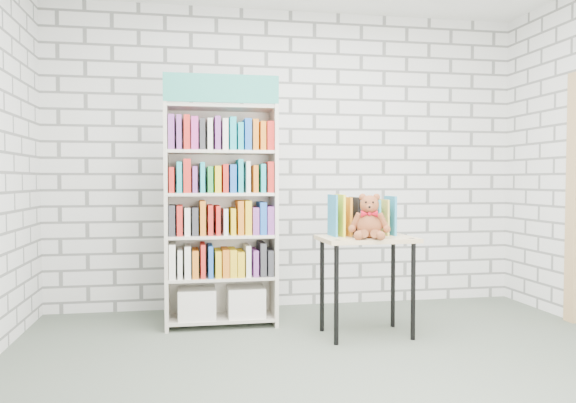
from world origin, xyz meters
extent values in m
plane|color=#4D5749|center=(0.00, 0.00, 0.00)|extent=(4.50, 4.50, 0.00)
cube|color=silver|center=(0.00, 2.00, 1.40)|extent=(4.50, 0.02, 2.80)
cube|color=beige|center=(-1.14, 1.35, 0.91)|extent=(0.03, 0.35, 1.81)
cube|color=beige|center=(-0.26, 1.35, 0.91)|extent=(0.03, 0.35, 1.81)
cube|color=beige|center=(-0.70, 1.52, 0.91)|extent=(0.91, 0.02, 1.81)
cube|color=teal|center=(-0.70, 1.18, 1.92)|extent=(0.91, 0.02, 0.22)
cube|color=beige|center=(-0.70, 1.35, 0.06)|extent=(0.85, 0.33, 0.03)
cube|color=beige|center=(-0.70, 1.35, 0.40)|extent=(0.85, 0.33, 0.03)
cube|color=beige|center=(-0.70, 1.35, 0.74)|extent=(0.85, 0.33, 0.03)
cube|color=beige|center=(-0.70, 1.35, 1.09)|extent=(0.85, 0.33, 0.03)
cube|color=beige|center=(-0.70, 1.35, 1.43)|extent=(0.85, 0.33, 0.03)
cube|color=beige|center=(-0.70, 1.35, 1.79)|extent=(0.85, 0.33, 0.03)
cube|color=silver|center=(-0.90, 1.35, 0.19)|extent=(0.30, 0.29, 0.24)
cube|color=silver|center=(-0.50, 1.35, 0.19)|extent=(0.30, 0.29, 0.24)
cube|color=red|center=(-0.70, 1.34, 0.54)|extent=(0.85, 0.29, 0.24)
cube|color=yellow|center=(-0.70, 1.34, 0.88)|extent=(0.85, 0.29, 0.24)
cube|color=blue|center=(-0.70, 1.34, 1.22)|extent=(0.85, 0.29, 0.24)
cube|color=green|center=(-0.70, 1.34, 1.56)|extent=(0.85, 0.29, 0.24)
cube|color=tan|center=(0.39, 0.86, 0.75)|extent=(0.73, 0.52, 0.03)
cylinder|color=black|center=(0.09, 0.65, 0.37)|extent=(0.03, 0.03, 0.73)
cylinder|color=black|center=(0.08, 1.04, 0.37)|extent=(0.03, 0.03, 0.73)
cylinder|color=black|center=(0.69, 0.67, 0.37)|extent=(0.03, 0.03, 0.73)
cylinder|color=black|center=(0.68, 1.06, 0.37)|extent=(0.03, 0.03, 0.73)
cylinder|color=black|center=(0.10, 0.66, 0.76)|extent=(0.05, 0.05, 0.01)
cylinder|color=black|center=(0.68, 0.69, 0.76)|extent=(0.05, 0.05, 0.01)
cube|color=teal|center=(0.14, 0.96, 0.91)|extent=(0.02, 0.22, 0.30)
cube|color=#FEF428|center=(0.20, 0.96, 0.91)|extent=(0.02, 0.22, 0.30)
cube|color=orange|center=(0.26, 0.97, 0.91)|extent=(0.02, 0.22, 0.30)
cube|color=black|center=(0.32, 0.97, 0.91)|extent=(0.02, 0.22, 0.30)
cube|color=white|center=(0.38, 0.97, 0.91)|extent=(0.02, 0.22, 0.30)
cube|color=#C14922|center=(0.44, 0.97, 0.91)|extent=(0.02, 0.22, 0.30)
cube|color=teal|center=(0.50, 0.97, 0.91)|extent=(0.02, 0.22, 0.30)
cube|color=gold|center=(0.56, 0.98, 0.91)|extent=(0.02, 0.22, 0.30)
cube|color=teal|center=(0.62, 0.98, 0.91)|extent=(0.02, 0.22, 0.30)
ellipsoid|color=brown|center=(0.38, 0.77, 0.87)|extent=(0.20, 0.17, 0.20)
sphere|color=brown|center=(0.38, 0.76, 1.02)|extent=(0.14, 0.14, 0.14)
sphere|color=brown|center=(0.33, 0.79, 1.07)|extent=(0.05, 0.05, 0.05)
sphere|color=brown|center=(0.43, 0.76, 1.07)|extent=(0.05, 0.05, 0.05)
sphere|color=brown|center=(0.36, 0.71, 1.00)|extent=(0.06, 0.06, 0.06)
sphere|color=black|center=(0.33, 0.72, 1.04)|extent=(0.02, 0.02, 0.02)
sphere|color=black|center=(0.38, 0.70, 1.04)|extent=(0.02, 0.02, 0.02)
sphere|color=black|center=(0.35, 0.68, 1.00)|extent=(0.02, 0.02, 0.02)
cylinder|color=brown|center=(0.28, 0.78, 0.89)|extent=(0.10, 0.10, 0.14)
cylinder|color=brown|center=(0.47, 0.72, 0.89)|extent=(0.11, 0.08, 0.14)
sphere|color=brown|center=(0.25, 0.78, 0.84)|extent=(0.06, 0.06, 0.06)
sphere|color=brown|center=(0.49, 0.70, 0.84)|extent=(0.06, 0.06, 0.06)
cylinder|color=brown|center=(0.29, 0.69, 0.80)|extent=(0.06, 0.15, 0.08)
cylinder|color=brown|center=(0.40, 0.65, 0.80)|extent=(0.14, 0.16, 0.08)
sphere|color=brown|center=(0.25, 0.63, 0.80)|extent=(0.07, 0.07, 0.07)
sphere|color=brown|center=(0.40, 0.58, 0.80)|extent=(0.07, 0.07, 0.07)
cone|color=#B30B1D|center=(0.33, 0.72, 0.95)|extent=(0.07, 0.07, 0.05)
cone|color=#B30B1D|center=(0.39, 0.70, 0.95)|extent=(0.07, 0.07, 0.05)
sphere|color=#B30B1D|center=(0.36, 0.71, 0.95)|extent=(0.03, 0.03, 0.03)
cube|color=tan|center=(2.23, 0.95, 1.05)|extent=(0.05, 0.12, 2.10)
camera|label=1|loc=(-0.97, -3.27, 1.20)|focal=35.00mm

